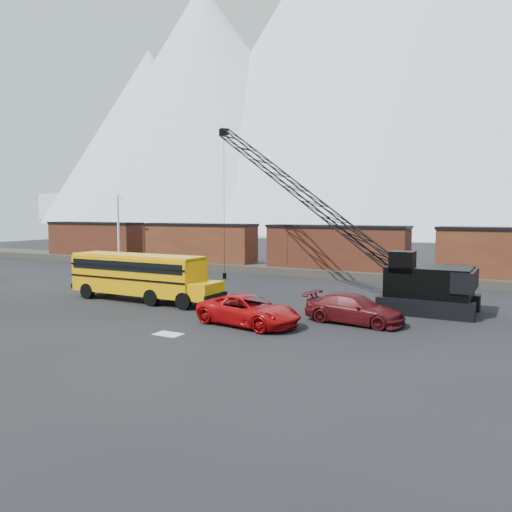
{
  "coord_description": "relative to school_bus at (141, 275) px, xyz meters",
  "views": [
    {
      "loc": [
        16.07,
        -23.35,
        6.07
      ],
      "look_at": [
        -0.76,
        7.43,
        3.0
      ],
      "focal_mm": 35.0,
      "sensor_mm": 36.0,
      "label": 1
    }
  ],
  "objects": [
    {
      "name": "ground",
      "position": [
        7.1,
        -2.62,
        -1.79
      ],
      "size": [
        160.0,
        160.0,
        0.0
      ],
      "primitive_type": "plane",
      "color": "black",
      "rests_on": "ground"
    },
    {
      "name": "gravel_berm",
      "position": [
        7.1,
        19.38,
        -1.44
      ],
      "size": [
        120.0,
        5.0,
        0.7
      ],
      "primitive_type": "cube",
      "color": "#403C35",
      "rests_on": "ground"
    },
    {
      "name": "boxcar_west_far",
      "position": [
        -24.9,
        19.38,
        0.97
      ],
      "size": [
        13.7,
        3.1,
        4.17
      ],
      "color": "#532017",
      "rests_on": "gravel_berm"
    },
    {
      "name": "boxcar_west_near",
      "position": [
        -8.9,
        19.38,
        0.97
      ],
      "size": [
        13.7,
        3.1,
        4.17
      ],
      "color": "#4A1F15",
      "rests_on": "gravel_berm"
    },
    {
      "name": "boxcar_mid",
      "position": [
        7.1,
        19.38,
        0.97
      ],
      "size": [
        13.7,
        3.1,
        4.17
      ],
      "color": "#532017",
      "rests_on": "gravel_berm"
    },
    {
      "name": "utility_pole",
      "position": [
        -16.9,
        15.38,
        2.36
      ],
      "size": [
        1.4,
        0.24,
        8.0
      ],
      "color": "silver",
      "rests_on": "ground"
    },
    {
      "name": "snow_patch",
      "position": [
        7.6,
        -6.62,
        -1.78
      ],
      "size": [
        1.4,
        0.9,
        0.02
      ],
      "primitive_type": "cube",
      "color": "silver",
      "rests_on": "ground"
    },
    {
      "name": "school_bus",
      "position": [
        0.0,
        0.0,
        0.0
      ],
      "size": [
        11.65,
        2.65,
        3.19
      ],
      "color": "#E19904",
      "rests_on": "ground"
    },
    {
      "name": "red_pickup",
      "position": [
        10.13,
        -2.92,
        -0.98
      ],
      "size": [
        6.2,
        3.56,
        1.63
      ],
      "primitive_type": "imported",
      "rotation": [
        0.0,
        0.0,
        1.42
      ],
      "color": "#AD080A",
      "rests_on": "ground"
    },
    {
      "name": "maroon_suv",
      "position": [
        14.97,
        0.28,
        -1.0
      ],
      "size": [
        5.67,
        2.71,
        1.6
      ],
      "primitive_type": "imported",
      "rotation": [
        0.0,
        0.0,
        1.48
      ],
      "color": "#4F0E12",
      "rests_on": "ground"
    },
    {
      "name": "crawler_crane",
      "position": [
        7.87,
        8.79,
        5.87
      ],
      "size": [
        22.04,
        8.93,
        13.64
      ],
      "color": "black",
      "rests_on": "ground"
    }
  ]
}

